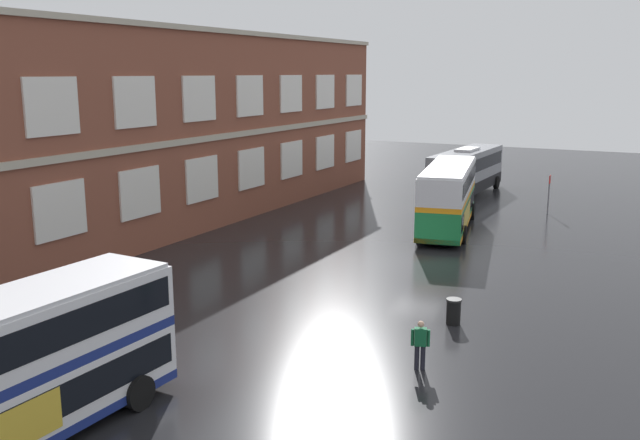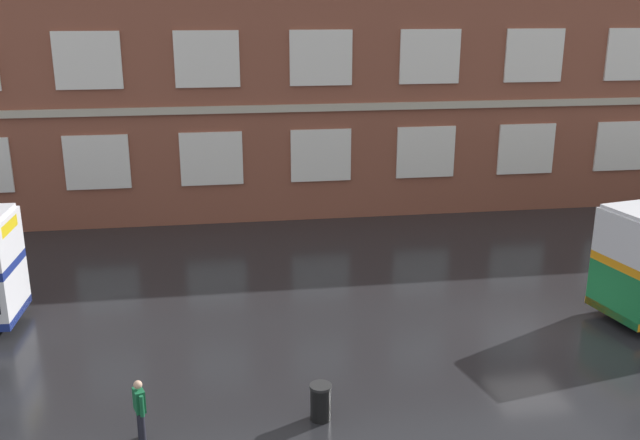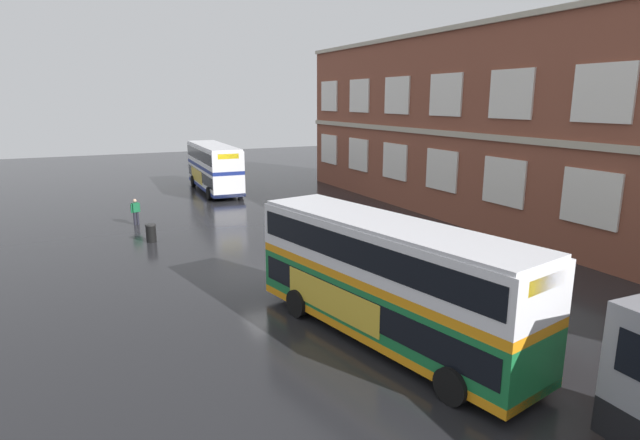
% 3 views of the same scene
% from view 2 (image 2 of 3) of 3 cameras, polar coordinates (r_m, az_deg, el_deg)
% --- Properties ---
extents(ground_plane, '(120.00, 120.00, 0.00)m').
position_cam_2_polar(ground_plane, '(27.18, 15.01, -6.76)').
color(ground_plane, black).
extents(brick_terminal_building, '(49.20, 8.19, 12.33)m').
position_cam_2_polar(brick_terminal_building, '(40.38, 7.02, 10.28)').
color(brick_terminal_building, brown).
rests_on(brick_terminal_building, ground).
extents(waiting_passenger, '(0.36, 0.63, 1.70)m').
position_cam_2_polar(waiting_passenger, '(19.02, -14.33, -14.46)').
color(waiting_passenger, black).
rests_on(waiting_passenger, ground).
extents(station_litter_bin, '(0.60, 0.60, 1.03)m').
position_cam_2_polar(station_litter_bin, '(19.49, 0.06, -14.46)').
color(station_litter_bin, black).
rests_on(station_litter_bin, ground).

